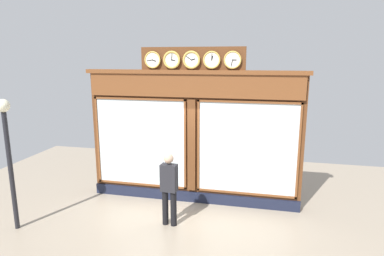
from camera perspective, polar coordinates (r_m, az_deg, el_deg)
The scene contains 3 objects.
shop_facade at distance 8.43m, azimuth 0.18°, elevation -1.36°, with size 5.60×0.42×4.00m.
pedestrian at distance 7.41m, azimuth -4.03°, elevation -10.12°, with size 0.38×0.25×1.69m.
street_lamp at distance 7.95m, azimuth -29.57°, elevation -2.25°, with size 0.28×0.28×2.91m.
Camera 1 is at (-1.76, 7.88, 3.72)m, focal length 30.51 mm.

